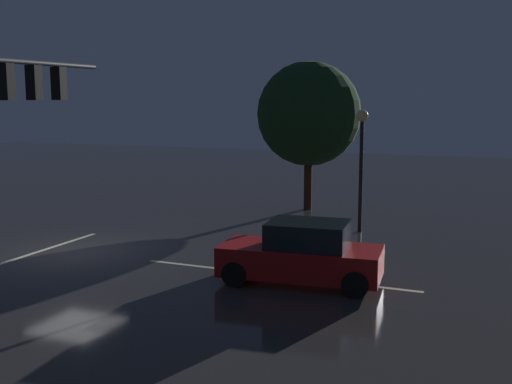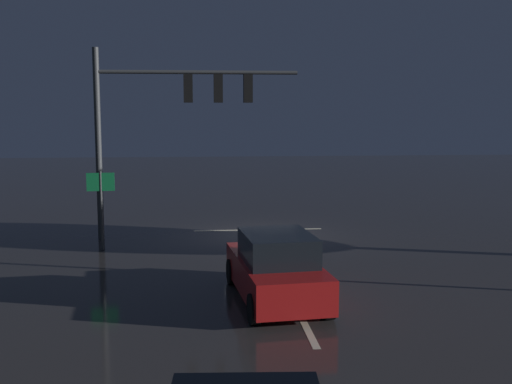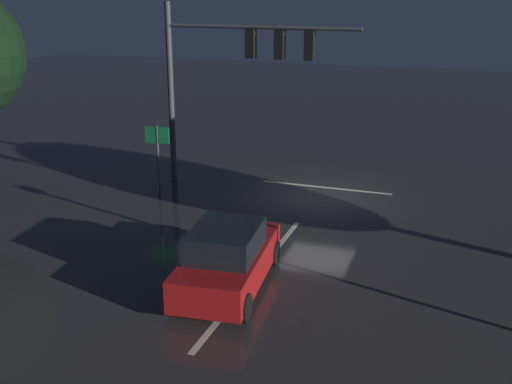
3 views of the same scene
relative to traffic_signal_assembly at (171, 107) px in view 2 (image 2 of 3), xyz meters
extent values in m
plane|color=#2D2B2B|center=(-3.25, -0.07, -4.75)|extent=(80.00, 80.00, 0.00)
cylinder|color=#383A3D|center=(2.57, 0.02, -1.34)|extent=(0.22, 0.22, 6.81)
cylinder|color=#383A3D|center=(-0.99, 0.02, 1.22)|extent=(7.13, 0.14, 0.14)
cube|color=black|center=(-0.63, 0.02, 0.65)|extent=(0.32, 0.36, 1.00)
sphere|color=black|center=(-0.63, -0.17, 0.97)|extent=(0.20, 0.20, 0.20)
sphere|color=black|center=(-0.63, -0.17, 0.65)|extent=(0.20, 0.20, 0.20)
sphere|color=#19F24C|center=(-0.63, -0.17, 0.33)|extent=(0.20, 0.20, 0.20)
cube|color=black|center=(-1.70, 0.02, 0.65)|extent=(0.32, 0.36, 1.00)
sphere|color=black|center=(-1.70, -0.17, 0.97)|extent=(0.20, 0.20, 0.20)
sphere|color=black|center=(-1.70, -0.17, 0.65)|extent=(0.20, 0.20, 0.20)
sphere|color=#19F24C|center=(-1.70, -0.17, 0.33)|extent=(0.20, 0.20, 0.20)
cube|color=black|center=(-2.77, 0.02, 0.65)|extent=(0.32, 0.36, 1.00)
sphere|color=black|center=(-2.77, -0.17, 0.97)|extent=(0.20, 0.20, 0.20)
sphere|color=black|center=(-2.77, -0.17, 0.65)|extent=(0.20, 0.20, 0.20)
sphere|color=#19F24C|center=(-2.77, -0.17, 0.33)|extent=(0.20, 0.20, 0.20)
cube|color=beige|center=(-3.25, 3.93, -4.75)|extent=(0.16, 2.20, 0.01)
cube|color=beige|center=(-3.25, 9.93, -4.75)|extent=(0.16, 2.20, 0.01)
cube|color=beige|center=(-3.25, -1.18, -4.75)|extent=(5.00, 0.16, 0.01)
cube|color=maroon|center=(-2.82, 7.81, -4.13)|extent=(2.22, 4.46, 0.80)
cube|color=black|center=(-2.84, 8.01, -3.39)|extent=(1.80, 2.25, 0.68)
cylinder|color=black|center=(-1.83, 6.30, -4.41)|extent=(0.29, 0.70, 0.68)
cylinder|color=black|center=(-3.50, 6.14, -4.41)|extent=(0.29, 0.70, 0.68)
cylinder|color=black|center=(-2.15, 9.49, -4.41)|extent=(0.29, 0.70, 0.68)
cylinder|color=black|center=(-3.82, 9.32, -4.41)|extent=(0.29, 0.70, 0.68)
sphere|color=#F9EFC6|center=(-1.97, 5.77, -4.08)|extent=(0.20, 0.20, 0.20)
sphere|color=#F9EFC6|center=(-3.26, 5.64, -4.08)|extent=(0.20, 0.20, 0.20)
cylinder|color=#383A3D|center=(2.25, 1.86, -3.43)|extent=(0.09, 0.09, 2.64)
cube|color=#0F6033|center=(2.25, 1.86, -2.46)|extent=(0.90, 0.14, 0.60)
camera|label=1|loc=(12.69, 12.94, 0.21)|focal=43.62mm
camera|label=2|loc=(-1.00, 22.40, -0.13)|focal=43.35mm
camera|label=3|loc=(-8.38, 21.47, 2.62)|focal=44.54mm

